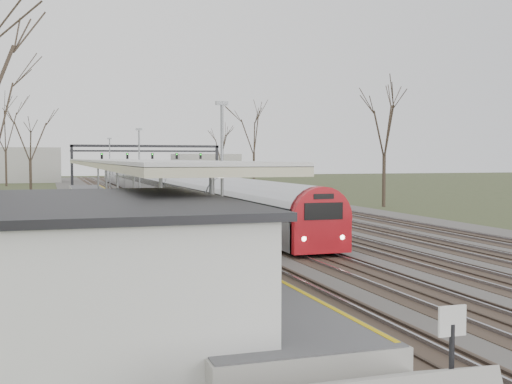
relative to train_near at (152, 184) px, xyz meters
The scene contains 9 objects.
track_bed 8.04m from the train_near, 69.55° to the right, with size 24.00×160.00×0.22m.
platform 25.78m from the train_near, 104.73° to the right, with size 3.50×69.00×1.00m, color #9E9B93.
canopy 30.25m from the train_near, 102.55° to the right, with size 4.10×50.00×3.11m.
station_building 55.32m from the train_near, 100.41° to the right, with size 6.00×9.00×3.20m, color silver.
signal_gantry 23.00m from the train_near, 82.95° to the left, with size 21.00×0.59×6.08m.
tree_east_far 26.88m from the train_near, 51.05° to the right, with size 5.00×5.00×10.30m.
train_near is the anchor object (origin of this frame).
train_far 35.89m from the train_near, 78.75° to the left, with size 2.62×60.21×3.05m.
passenger 53.09m from the train_near, 96.37° to the right, with size 0.58×0.38×1.60m, color #344D65.
Camera 1 is at (-13.14, -6.34, 4.21)m, focal length 45.00 mm.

